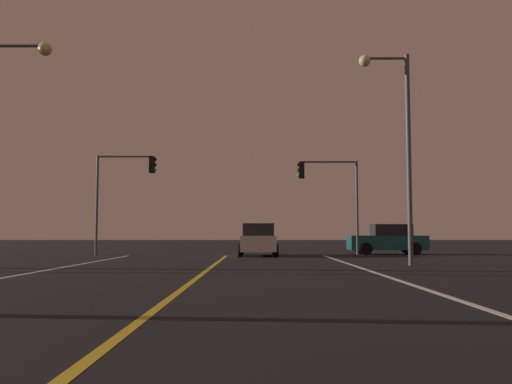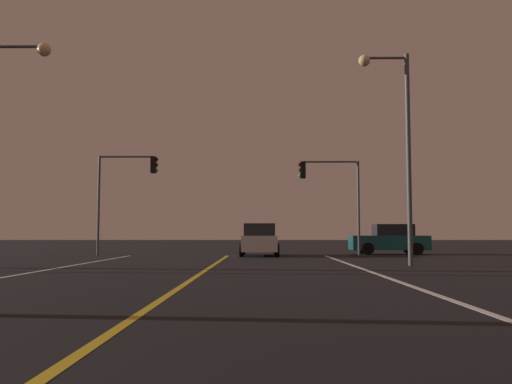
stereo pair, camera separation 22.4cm
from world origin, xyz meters
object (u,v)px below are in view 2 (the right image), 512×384
Objects in this scene: car_crossing_side at (390,240)px; car_ahead_far at (259,240)px; traffic_light_near_left at (127,181)px; street_lamp_right_far at (397,130)px; traffic_light_near_right at (329,184)px.

car_crossing_side is 7.64m from car_ahead_far.
traffic_light_near_left is (-7.20, 0.55, 3.21)m from car_ahead_far.
street_lamp_right_far is at bearing 78.89° from car_crossing_side.
traffic_light_near_left is (-14.55, -1.51, 3.21)m from car_crossing_side.
traffic_light_near_left is at bearing 5.94° from car_crossing_side.
street_lamp_right_far is at bearing -37.52° from traffic_light_near_left.
traffic_light_near_left is 15.65m from street_lamp_right_far.
traffic_light_near_right is 10.96m from traffic_light_near_left.
car_crossing_side is at bearing -74.35° from car_ahead_far.
car_crossing_side and car_ahead_far have the same top height.
car_crossing_side is 12.00m from street_lamp_right_far.
traffic_light_near_right is at bearing 22.84° from car_crossing_side.
car_crossing_side is at bearing -101.11° from street_lamp_right_far.
traffic_light_near_right is at bearing -81.45° from street_lamp_right_far.
car_ahead_far is 4.85m from traffic_light_near_right.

